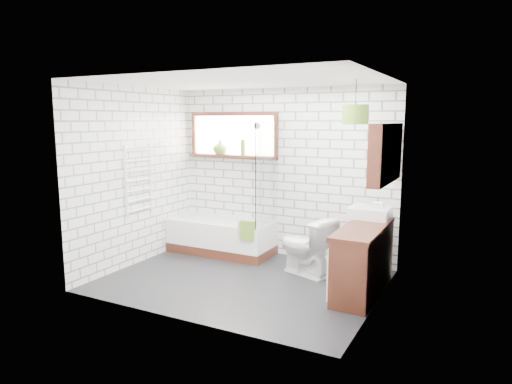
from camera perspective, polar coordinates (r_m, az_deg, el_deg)
The scene contains 22 objects.
floor at distance 5.97m, azimuth -1.78°, elevation -11.03°, with size 3.40×2.60×0.01m, color black.
ceiling at distance 5.62m, azimuth -1.91°, elevation 13.75°, with size 3.40×2.60×0.01m, color white.
wall_back at distance 6.82m, azimuth 3.51°, elevation 2.35°, with size 3.40×0.01×2.50m, color white.
wall_front at distance 4.58m, azimuth -9.83°, elevation -1.07°, with size 3.40×0.01×2.50m, color white.
wall_left at distance 6.66m, azimuth -14.78°, elevation 1.90°, with size 0.01×2.60×2.50m, color white.
wall_right at distance 5.06m, azimuth 15.25°, elevation -0.30°, with size 0.01×2.60×2.50m, color white.
window at distance 7.13m, azimuth -2.90°, elevation 7.08°, with size 1.52×0.16×0.68m, color #3B1810.
towel_radiator at distance 6.63m, azimuth -14.47°, elevation 1.45°, with size 0.06×0.52×1.00m, color white.
mirror_cabinet at distance 5.62m, azimuth 15.88°, elevation 4.68°, with size 0.16×1.20×0.70m, color #3B1810.
shower_riser at distance 6.94m, azimuth 0.34°, elevation 3.31°, with size 0.02×0.02×1.30m, color silver.
bathtub at distance 7.10m, azimuth -4.35°, elevation -5.53°, with size 1.61×0.71×0.52m, color white.
shower_screen at distance 6.54m, azimuth 1.40°, elevation 2.25°, with size 0.02×0.72×1.50m, color white.
towel_green at distance 6.43m, azimuth -1.06°, elevation -4.86°, with size 0.21×0.06×0.28m, color olive.
towel_beige at distance 6.45m, azimuth -1.40°, elevation -4.82°, with size 0.20×0.05×0.26m, color tan.
vanity at distance 5.61m, azimuth 13.28°, elevation -8.23°, with size 0.45×1.40×0.80m, color #3B1810.
basin at distance 5.98m, azimuth 14.07°, elevation -2.52°, with size 0.50×0.43×0.14m, color white.
tap at distance 5.94m, azimuth 15.59°, elevation -2.03°, with size 0.03×0.03×0.17m, color silver.
toilet at distance 6.11m, azimuth 6.23°, elevation -6.70°, with size 0.77×0.44×0.78m, color white.
vase_olive at distance 7.22m, azimuth -4.50°, elevation 5.49°, with size 0.23×0.23×0.24m, color olive.
vase_dark at distance 7.23m, azimuth -4.62°, elevation 5.30°, with size 0.18×0.18×0.19m, color black.
bottle at distance 7.01m, azimuth -1.63°, elevation 5.41°, with size 0.08×0.08×0.24m, color olive.
pendant at distance 5.37m, azimuth 12.30°, elevation 9.44°, with size 0.30×0.30×0.22m, color olive.
Camera 1 is at (2.74, -4.89, 2.05)m, focal length 32.00 mm.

